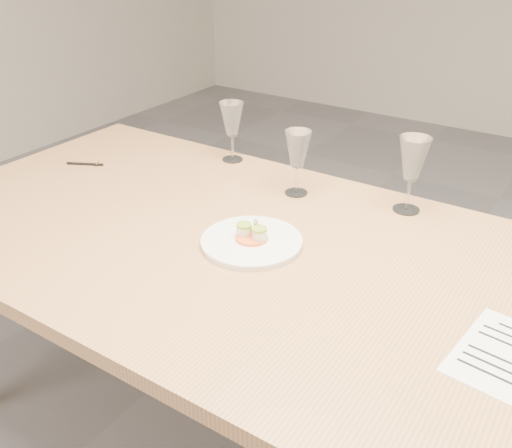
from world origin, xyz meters
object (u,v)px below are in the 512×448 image
Objects in this scene: recipe_sheet at (512,358)px; wine_glass_2 at (413,160)px; wine_glass_1 at (298,151)px; wine_glass_0 at (232,120)px; ballpoint_pen at (85,164)px; dining_table at (328,294)px; dinner_plate at (252,241)px.

wine_glass_2 is at bearing 135.45° from recipe_sheet.
wine_glass_2 is (0.31, 0.07, 0.01)m from wine_glass_1.
recipe_sheet is 0.82m from wine_glass_1.
wine_glass_1 is at bearing -19.71° from wine_glass_0.
wine_glass_1 is at bearing -11.15° from ballpoint_pen.
dining_table is at bearing 175.53° from recipe_sheet.
wine_glass_2 is at bearing -11.89° from ballpoint_pen.
wine_glass_0 is (0.38, 0.31, 0.14)m from ballpoint_pen.
wine_glass_1 is 0.90× the size of wine_glass_2.
ballpoint_pen is 0.51m from wine_glass_0.
dinner_plate is 0.65m from recipe_sheet.
dining_table is 9.37× the size of dinner_plate.
dinner_plate is 1.28× the size of wine_glass_0.
wine_glass_2 reaches higher than dining_table.
dinner_plate is at bearing -36.61° from ballpoint_pen.
dining_table is at bearing -49.61° from wine_glass_1.
ballpoint_pen is at bearing -164.34° from wine_glass_1.
dining_table is 0.47m from wine_glass_1.
wine_glass_1 is at bearing 130.39° from dining_table.
wine_glass_0 is at bearing 159.60° from recipe_sheet.
wine_glass_1 is (0.70, 0.20, 0.13)m from ballpoint_pen.
ballpoint_pen is 0.59× the size of wine_glass_1.
recipe_sheet is 1.23× the size of wine_glass_2.
wine_glass_0 is (-1.01, 0.52, 0.14)m from recipe_sheet.
wine_glass_1 is at bearing -166.75° from wine_glass_2.
dinner_plate is 0.77m from ballpoint_pen.
dining_table is at bearing -34.30° from ballpoint_pen.
wine_glass_2 is at bearing -3.52° from wine_glass_0.
ballpoint_pen reaches higher than recipe_sheet.
wine_glass_0 reaches higher than ballpoint_pen.
wine_glass_2 is (-0.39, 0.48, 0.15)m from recipe_sheet.
wine_glass_1 reaches higher than ballpoint_pen.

